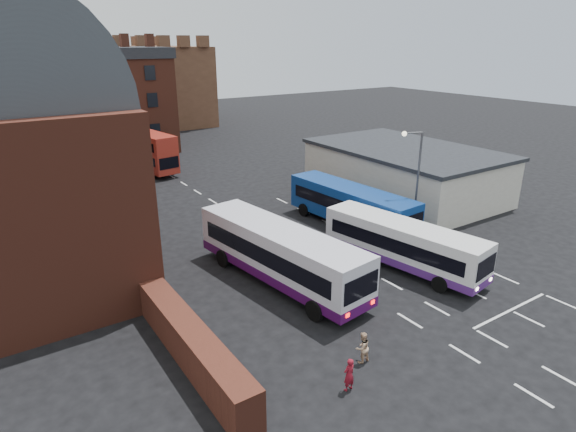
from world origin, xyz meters
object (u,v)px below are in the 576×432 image
pedestrian_red (349,375)px  pedestrian_beige (362,347)px  bus_blue (351,204)px  bus_red_double (144,149)px  bus_white_inbound (403,242)px  bus_white_outbound (280,251)px  street_lamp (415,174)px

pedestrian_red → pedestrian_beige: bearing=-151.2°
bus_blue → bus_red_double: size_ratio=1.05×
bus_white_inbound → bus_red_double: size_ratio=0.99×
bus_white_outbound → bus_red_double: (1.77, 29.00, 0.30)m
pedestrian_beige → bus_red_double: bearing=-94.1°
bus_white_inbound → pedestrian_red: bearing=24.1°
bus_white_inbound → street_lamp: street_lamp is taller
bus_red_double → pedestrian_beige: 37.21m
bus_blue → pedestrian_red: bearing=44.6°
bus_blue → pedestrian_beige: 16.03m
bus_white_inbound → bus_red_double: bearing=-90.2°
bus_red_double → street_lamp: size_ratio=1.44×
bus_white_outbound → pedestrian_red: size_ratio=8.38×
pedestrian_beige → street_lamp: bearing=-144.4°
bus_red_double → pedestrian_red: bearing=74.9°
bus_white_inbound → bus_blue: bearing=-115.1°
bus_blue → bus_red_double: 25.68m
bus_red_double → pedestrian_red: bus_red_double is taller
bus_red_double → pedestrian_red: (-4.45, -38.11, -1.49)m
bus_white_inbound → street_lamp: bearing=-152.6°
bus_white_outbound → pedestrian_beige: bus_white_outbound is taller
street_lamp → pedestrian_red: street_lamp is taller
bus_blue → pedestrian_beige: bus_blue is taller
street_lamp → pedestrian_red: bearing=-144.9°
pedestrian_red → pedestrian_beige: pedestrian_red is taller
bus_white_outbound → street_lamp: size_ratio=1.64×
bus_white_outbound → pedestrian_beige: 8.22m
bus_blue → bus_red_double: (-7.25, 24.63, 0.45)m
bus_blue → pedestrian_beige: size_ratio=7.81×
street_lamp → bus_blue: bearing=124.4°
bus_white_inbound → pedestrian_red: size_ratio=7.28×
street_lamp → pedestrian_red: 17.67m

